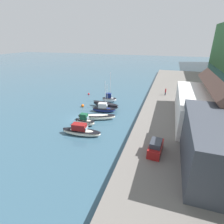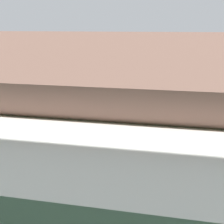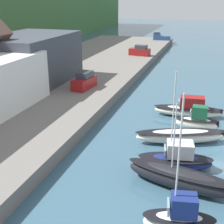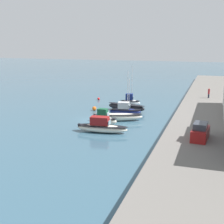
# 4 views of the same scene
# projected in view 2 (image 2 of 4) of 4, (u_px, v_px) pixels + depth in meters

# --- Properties ---
(ground_plane) EXTENTS (320.00, 320.00, 0.00)m
(ground_plane) POSITION_uv_depth(u_px,v_px,m) (104.00, 107.00, 41.93)
(ground_plane) COLOR #385B70
(quay_promenade) EXTENTS (131.55, 21.93, 1.27)m
(quay_promenade) POSITION_uv_depth(u_px,v_px,m) (10.00, 197.00, 18.94)
(quay_promenade) COLOR slate
(quay_promenade) RESTS_ON ground_plane
(harbor_clubhouse) EXTENTS (21.32, 12.53, 9.20)m
(harbor_clubhouse) POSITION_uv_depth(u_px,v_px,m) (75.00, 169.00, 14.04)
(harbor_clubhouse) COLOR white
(harbor_clubhouse) RESTS_ON quay_promenade
(moored_boat_0) EXTENTS (2.21, 4.35, 8.46)m
(moored_boat_0) POSITION_uv_depth(u_px,v_px,m) (208.00, 112.00, 36.07)
(moored_boat_0) COLOR white
(moored_boat_0) RESTS_ON ground_plane
(moored_boat_1) EXTENTS (3.29, 7.97, 6.26)m
(moored_boat_1) POSITION_uv_depth(u_px,v_px,m) (167.00, 112.00, 36.59)
(moored_boat_1) COLOR black
(moored_boat_1) RESTS_ON ground_plane
(moored_boat_2) EXTENTS (3.00, 6.11, 7.83)m
(moored_boat_2) POSITION_uv_depth(u_px,v_px,m) (144.00, 112.00, 36.67)
(moored_boat_2) COLOR navy
(moored_boat_2) RESTS_ON ground_plane
(moored_boat_3) EXTENTS (4.51, 8.51, 1.29)m
(moored_boat_3) POSITION_uv_depth(u_px,v_px,m) (104.00, 111.00, 37.55)
(moored_boat_3) COLOR white
(moored_boat_3) RESTS_ON ground_plane
(moored_boat_4) EXTENTS (1.53, 4.34, 2.63)m
(moored_boat_4) POSITION_uv_depth(u_px,v_px,m) (81.00, 105.00, 39.39)
(moored_boat_4) COLOR white
(moored_boat_4) RESTS_ON ground_plane
(moored_boat_5) EXTENTS (2.66, 7.79, 2.33)m
(moored_boat_5) POSITION_uv_depth(u_px,v_px,m) (49.00, 106.00, 39.18)
(moored_boat_5) COLOR white
(moored_boat_5) RESTS_ON ground_plane
(mooring_buoy_1) EXTENTS (0.80, 0.80, 0.80)m
(mooring_buoy_1) POSITION_uv_depth(u_px,v_px,m) (158.00, 103.00, 42.60)
(mooring_buoy_1) COLOR orange
(mooring_buoy_1) RESTS_ON ground_plane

